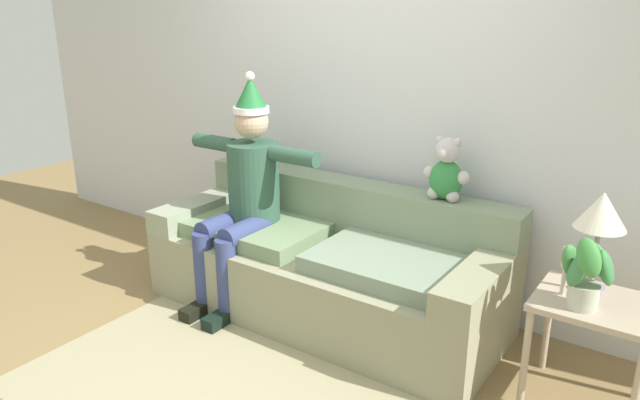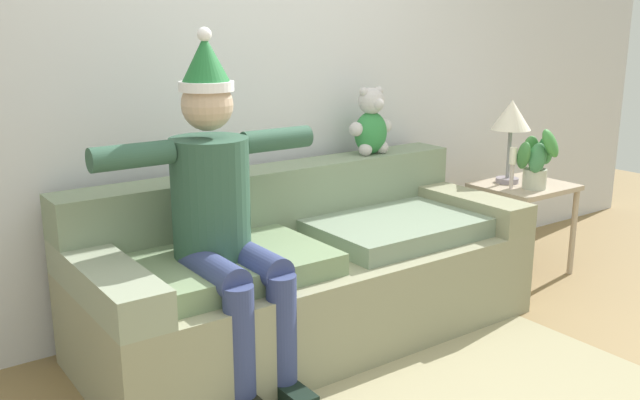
% 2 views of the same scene
% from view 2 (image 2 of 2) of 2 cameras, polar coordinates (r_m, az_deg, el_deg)
% --- Properties ---
extents(back_wall, '(7.00, 0.10, 2.70)m').
position_cam_2_polar(back_wall, '(3.77, -5.97, 11.32)').
color(back_wall, silver).
rests_on(back_wall, ground_plane).
extents(couch, '(2.28, 0.92, 0.81)m').
position_cam_2_polar(couch, '(3.52, -1.11, -5.91)').
color(couch, gray).
rests_on(couch, ground_plane).
extents(person_seated, '(1.02, 0.77, 1.53)m').
position_cam_2_polar(person_seated, '(2.98, -8.04, -0.77)').
color(person_seated, '#2E513F').
rests_on(person_seated, ground_plane).
extents(teddy_bear, '(0.29, 0.17, 0.38)m').
position_cam_2_polar(teddy_bear, '(3.97, 4.20, 6.20)').
color(teddy_bear, '#318240').
rests_on(teddy_bear, couch).
extents(side_table, '(0.55, 0.47, 0.57)m').
position_cam_2_polar(side_table, '(4.50, 16.27, 0.11)').
color(side_table, tan).
rests_on(side_table, ground_plane).
extents(table_lamp, '(0.24, 0.24, 0.51)m').
position_cam_2_polar(table_lamp, '(4.42, 15.35, 6.40)').
color(table_lamp, gray).
rests_on(table_lamp, side_table).
extents(potted_plant, '(0.27, 0.27, 0.39)m').
position_cam_2_polar(potted_plant, '(4.34, 17.26, 3.16)').
color(potted_plant, '#B7BBA5').
rests_on(potted_plant, side_table).
extents(candle_tall, '(0.04, 0.04, 0.25)m').
position_cam_2_polar(candle_tall, '(4.31, 15.45, 3.01)').
color(candle_tall, beige).
rests_on(candle_tall, side_table).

